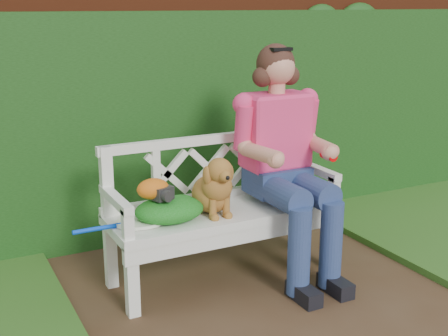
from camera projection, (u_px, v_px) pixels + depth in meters
name	position (u px, v px, depth m)	size (l,w,h in m)	color
ground	(300.00, 327.00, 3.36)	(60.00, 60.00, 0.00)	#412A18
brick_wall	(168.00, 89.00, 4.69)	(10.00, 0.30, 2.20)	maroon
ivy_hedge	(180.00, 126.00, 4.57)	(10.00, 0.18, 1.70)	#21551C
garden_bench	(224.00, 243.00, 3.91)	(1.58, 0.60, 0.48)	white
seated_woman	(279.00, 159.00, 3.92)	(0.65, 0.87, 1.54)	#E13A6D
dog	(213.00, 184.00, 3.71)	(0.26, 0.35, 0.38)	#B07F44
tennis_racket	(136.00, 222.00, 3.56)	(0.59, 0.25, 0.03)	white
green_bag	(169.00, 209.00, 3.61)	(0.43, 0.33, 0.15)	#287D26
camera_item	(162.00, 193.00, 3.55)	(0.12, 0.09, 0.08)	#252525
baseball_glove	(153.00, 189.00, 3.56)	(0.20, 0.15, 0.12)	#C96012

